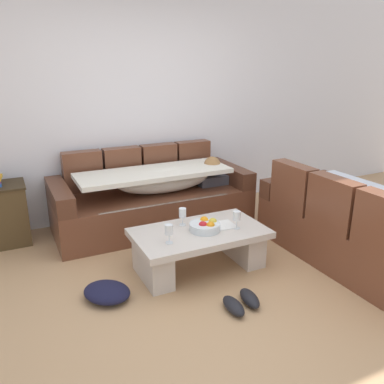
{
  "coord_description": "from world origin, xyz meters",
  "views": [
    {
      "loc": [
        -1.47,
        -2.48,
        1.83
      ],
      "look_at": [
        0.24,
        1.03,
        0.55
      ],
      "focal_mm": 37.15,
      "sensor_mm": 36.0,
      "label": 1
    }
  ],
  "objects_px": {
    "couch_along_wall": "(154,198)",
    "fruit_bowl": "(206,226)",
    "open_magazine": "(220,226)",
    "coffee_table": "(199,244)",
    "wine_glass_far_back": "(183,213)",
    "crumpled_garment": "(107,292)",
    "couch_near_window": "(360,230)",
    "wine_glass_near_left": "(169,230)",
    "pair_of_shoes": "(242,302)",
    "wine_glass_near_right": "(237,217)"
  },
  "relations": [
    {
      "from": "couch_along_wall",
      "to": "crumpled_garment",
      "type": "distance_m",
      "value": 1.6
    },
    {
      "from": "couch_near_window",
      "to": "wine_glass_far_back",
      "type": "bearing_deg",
      "value": 63.76
    },
    {
      "from": "couch_along_wall",
      "to": "fruit_bowl",
      "type": "xyz_separation_m",
      "value": [
        0.05,
        -1.18,
        0.09
      ]
    },
    {
      "from": "couch_along_wall",
      "to": "wine_glass_near_right",
      "type": "distance_m",
      "value": 1.31
    },
    {
      "from": "couch_along_wall",
      "to": "wine_glass_far_back",
      "type": "distance_m",
      "value": 0.99
    },
    {
      "from": "couch_near_window",
      "to": "crumpled_garment",
      "type": "bearing_deg",
      "value": 79.56
    },
    {
      "from": "couch_near_window",
      "to": "open_magazine",
      "type": "bearing_deg",
      "value": 65.08
    },
    {
      "from": "open_magazine",
      "to": "crumpled_garment",
      "type": "distance_m",
      "value": 1.17
    },
    {
      "from": "couch_near_window",
      "to": "wine_glass_near_left",
      "type": "xyz_separation_m",
      "value": [
        -1.75,
        0.43,
        0.16
      ]
    },
    {
      "from": "wine_glass_near_left",
      "to": "couch_near_window",
      "type": "bearing_deg",
      "value": -13.79
    },
    {
      "from": "couch_near_window",
      "to": "couch_along_wall",
      "type": "bearing_deg",
      "value": 39.37
    },
    {
      "from": "wine_glass_near_left",
      "to": "wine_glass_far_back",
      "type": "bearing_deg",
      "value": 49.02
    },
    {
      "from": "coffee_table",
      "to": "open_magazine",
      "type": "distance_m",
      "value": 0.26
    },
    {
      "from": "couch_along_wall",
      "to": "open_magazine",
      "type": "relative_size",
      "value": 7.9
    },
    {
      "from": "couch_along_wall",
      "to": "wine_glass_near_right",
      "type": "relative_size",
      "value": 13.33
    },
    {
      "from": "couch_near_window",
      "to": "wine_glass_near_right",
      "type": "xyz_separation_m",
      "value": [
        -1.08,
        0.45,
        0.16
      ]
    },
    {
      "from": "wine_glass_near_left",
      "to": "open_magazine",
      "type": "xyz_separation_m",
      "value": [
        0.56,
        0.12,
        -0.11
      ]
    },
    {
      "from": "fruit_bowl",
      "to": "wine_glass_near_right",
      "type": "relative_size",
      "value": 1.69
    },
    {
      "from": "coffee_table",
      "to": "wine_glass_far_back",
      "type": "xyz_separation_m",
      "value": [
        -0.09,
        0.18,
        0.26
      ]
    },
    {
      "from": "wine_glass_near_left",
      "to": "open_magazine",
      "type": "bearing_deg",
      "value": 12.52
    },
    {
      "from": "coffee_table",
      "to": "couch_near_window",
      "type": "bearing_deg",
      "value": -21.59
    },
    {
      "from": "wine_glass_near_left",
      "to": "open_magazine",
      "type": "distance_m",
      "value": 0.58
    },
    {
      "from": "open_magazine",
      "to": "crumpled_garment",
      "type": "xyz_separation_m",
      "value": [
        -1.11,
        -0.13,
        -0.33
      ]
    },
    {
      "from": "couch_along_wall",
      "to": "open_magazine",
      "type": "height_order",
      "value": "couch_along_wall"
    },
    {
      "from": "coffee_table",
      "to": "wine_glass_near_left",
      "type": "distance_m",
      "value": 0.45
    },
    {
      "from": "wine_glass_far_back",
      "to": "crumpled_garment",
      "type": "relative_size",
      "value": 0.42
    },
    {
      "from": "fruit_bowl",
      "to": "wine_glass_near_right",
      "type": "height_order",
      "value": "wine_glass_near_right"
    },
    {
      "from": "open_magazine",
      "to": "fruit_bowl",
      "type": "bearing_deg",
      "value": -168.46
    },
    {
      "from": "wine_glass_far_back",
      "to": "open_magazine",
      "type": "xyz_separation_m",
      "value": [
        0.3,
        -0.18,
        -0.11
      ]
    },
    {
      "from": "open_magazine",
      "to": "couch_near_window",
      "type": "bearing_deg",
      "value": -21.13
    },
    {
      "from": "open_magazine",
      "to": "coffee_table",
      "type": "bearing_deg",
      "value": -176.45
    },
    {
      "from": "coffee_table",
      "to": "wine_glass_far_back",
      "type": "height_order",
      "value": "wine_glass_far_back"
    },
    {
      "from": "couch_along_wall",
      "to": "wine_glass_near_right",
      "type": "bearing_deg",
      "value": -75.64
    },
    {
      "from": "open_magazine",
      "to": "crumpled_garment",
      "type": "relative_size",
      "value": 0.7
    },
    {
      "from": "wine_glass_near_right",
      "to": "wine_glass_far_back",
      "type": "bearing_deg",
      "value": 145.07
    },
    {
      "from": "wine_glass_near_left",
      "to": "fruit_bowl",
      "type": "bearing_deg",
      "value": 14.39
    },
    {
      "from": "coffee_table",
      "to": "wine_glass_near_left",
      "type": "height_order",
      "value": "wine_glass_near_left"
    },
    {
      "from": "wine_glass_far_back",
      "to": "pair_of_shoes",
      "type": "height_order",
      "value": "wine_glass_far_back"
    },
    {
      "from": "crumpled_garment",
      "to": "wine_glass_near_right",
      "type": "bearing_deg",
      "value": 1.07
    },
    {
      "from": "coffee_table",
      "to": "fruit_bowl",
      "type": "xyz_separation_m",
      "value": [
        0.05,
        -0.02,
        0.18
      ]
    },
    {
      "from": "couch_along_wall",
      "to": "fruit_bowl",
      "type": "distance_m",
      "value": 1.18
    },
    {
      "from": "open_magazine",
      "to": "wine_glass_near_left",
      "type": "bearing_deg",
      "value": -163.69
    },
    {
      "from": "couch_near_window",
      "to": "crumpled_garment",
      "type": "distance_m",
      "value": 2.36
    },
    {
      "from": "fruit_bowl",
      "to": "open_magazine",
      "type": "distance_m",
      "value": 0.17
    },
    {
      "from": "fruit_bowl",
      "to": "wine_glass_near_left",
      "type": "distance_m",
      "value": 0.42
    },
    {
      "from": "open_magazine",
      "to": "crumpled_garment",
      "type": "height_order",
      "value": "open_magazine"
    },
    {
      "from": "open_magazine",
      "to": "couch_along_wall",
      "type": "bearing_deg",
      "value": 104.01
    },
    {
      "from": "couch_near_window",
      "to": "wine_glass_near_left",
      "type": "distance_m",
      "value": 1.81
    },
    {
      "from": "couch_along_wall",
      "to": "pair_of_shoes",
      "type": "distance_m",
      "value": 1.88
    },
    {
      "from": "crumpled_garment",
      "to": "wine_glass_far_back",
      "type": "bearing_deg",
      "value": 20.74
    }
  ]
}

